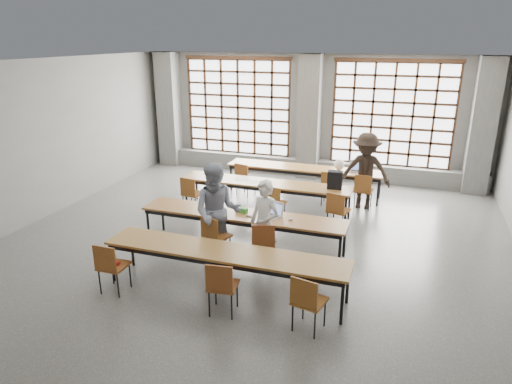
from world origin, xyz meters
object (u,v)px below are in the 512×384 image
desk_row_c (243,217)px  chair_back_left (244,176)px  mouse (290,219)px  chair_front_right (263,241)px  plastic_bag (339,164)px  laptop_back (357,168)px  chair_near_right (307,298)px  student_female (217,212)px  backpack (335,180)px  chair_back_right (363,188)px  chair_front_left (214,233)px  student_male (264,224)px  red_pouch (113,263)px  desk_row_b (265,185)px  desk_row_d (225,254)px  chair_near_mid (222,283)px  phone (250,216)px  chair_mid_centre (274,201)px  chair_back_mid (330,185)px  student_back (365,171)px  laptop_front (273,212)px  desk_row_a (304,170)px  chair_mid_right (337,208)px  chair_mid_left (191,191)px  chair_near_left (110,263)px

desk_row_c → chair_back_left: (-1.05, 2.94, -0.13)m
desk_row_c → mouse: mouse is taller
chair_front_right → plastic_bag: bearing=81.3°
laptop_back → chair_near_right: bearing=-89.4°
student_female → backpack: (1.71, 2.59, 0.02)m
chair_back_right → chair_front_left: same height
student_male → red_pouch: bearing=-121.3°
desk_row_b → desk_row_d: (0.47, -3.62, 0.00)m
chair_near_mid → laptop_back: laptop_back is taller
phone → mouse: bearing=5.9°
chair_near_right → mouse: chair_near_right is taller
chair_back_right → chair_mid_centre: bearing=-139.0°
chair_back_mid → student_back: student_back is taller
chair_back_right → chair_front_right: bearing=-110.6°
laptop_back → phone: 4.07m
laptop_front → student_female: bearing=-145.3°
desk_row_a → chair_mid_centre: (-0.17, -2.16, -0.13)m
desk_row_d → mouse: (0.67, 1.56, 0.08)m
desk_row_b → chair_back_left: bearing=133.6°
desk_row_b → desk_row_c: size_ratio=1.00×
desk_row_b → red_pouch: 4.35m
desk_row_a → chair_back_right: 1.72m
red_pouch → laptop_back: bearing=61.7°
student_back → chair_back_right: bearing=-91.6°
desk_row_b → student_female: student_female is taller
chair_near_mid → student_back: student_back is taller
chair_near_right → student_back: bearing=87.8°
chair_mid_right → chair_near_right: bearing=-87.3°
desk_row_b → chair_front_left: 2.67m
chair_front_right → desk_row_c: bearing=134.9°
desk_row_d → student_back: student_back is taller
chair_mid_left → chair_front_left: (1.48, -2.03, 0.00)m
chair_mid_left → red_pouch: chair_mid_left is taller
chair_mid_right → laptop_back: size_ratio=2.10×
chair_back_mid → chair_front_right: bearing=-98.7°
desk_row_b → chair_mid_right: chair_mid_right is taller
chair_back_left → chair_mid_left: same height
desk_row_b → chair_near_right: chair_near_right is taller
chair_front_right → phone: 0.72m
chair_near_mid → chair_back_left: bearing=106.7°
chair_mid_right → chair_near_mid: bearing=-106.9°
chair_back_right → chair_near_left: same height
desk_row_c → chair_mid_centre: chair_mid_centre is taller
backpack → laptop_back: bearing=76.7°
chair_near_mid → mouse: 2.25m
desk_row_a → laptop_front: bearing=-86.6°
desk_row_b → plastic_bag: bearing=47.3°
phone → student_back: bearing=60.5°
chair_near_right → laptop_back: laptop_back is taller
desk_row_a → chair_back_right: bearing=-21.5°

